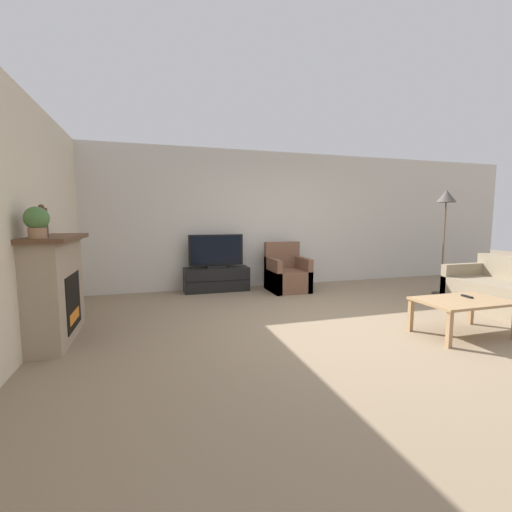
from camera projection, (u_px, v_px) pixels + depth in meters
name	position (u px, v px, depth m)	size (l,w,h in m)	color
ground_plane	(338.00, 325.00, 4.43)	(24.00, 24.00, 0.00)	#89755B
wall_back	(268.00, 220.00, 6.94)	(12.00, 0.06, 2.70)	beige
wall_left	(14.00, 221.00, 3.26)	(0.06, 12.00, 2.70)	beige
fireplace	(56.00, 287.00, 3.85)	(0.46, 1.36, 1.19)	tan
mantel_vase_left	(42.00, 222.00, 3.38)	(0.10, 0.10, 0.33)	#512D23
potted_plant	(37.00, 221.00, 3.22)	(0.22, 0.22, 0.30)	#936B4C
tv_stand	(217.00, 279.00, 6.48)	(1.22, 0.41, 0.45)	black
tv	(216.00, 252.00, 6.42)	(1.03, 0.18, 0.62)	black
armchair	(287.00, 275.00, 6.53)	(0.70, 0.76, 0.92)	brown
coffee_table	(462.00, 304.00, 4.02)	(1.03, 0.65, 0.42)	#A37F56
remote	(467.00, 296.00, 4.15)	(0.05, 0.15, 0.02)	black
floor_lamp	(446.00, 204.00, 6.08)	(0.33, 0.33, 1.88)	black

